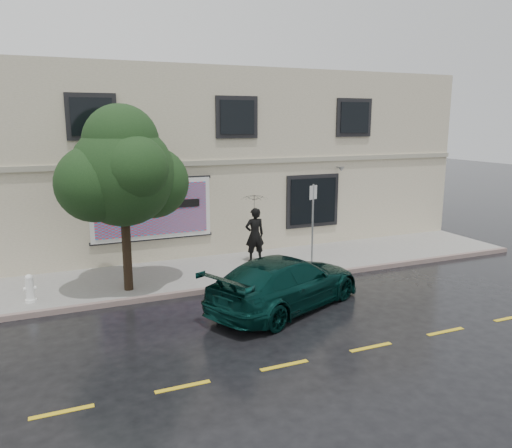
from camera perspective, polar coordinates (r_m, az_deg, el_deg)
name	(u,v)px	position (r m, az deg, el deg)	size (l,w,h in m)	color
ground	(299,298)	(14.74, 4.93, -8.45)	(90.00, 90.00, 0.00)	black
sidewalk	(255,266)	(17.50, -0.08, -4.87)	(20.00, 3.50, 0.15)	#9E9C95
curb	(277,281)	(15.98, 2.40, -6.52)	(20.00, 0.18, 0.16)	gray
road_marking	(371,347)	(12.01, 13.00, -13.55)	(19.00, 0.12, 0.01)	gold
building	(204,157)	(22.23, -5.93, 7.59)	(20.00, 8.12, 7.00)	beige
billboard	(152,209)	(17.70, -11.81, 1.64)	(4.30, 0.16, 2.20)	white
car	(286,282)	(13.78, 3.40, -6.68)	(2.20, 4.99, 1.45)	#072A26
pedestrian	(255,235)	(17.64, -0.15, -1.24)	(0.71, 0.46, 1.94)	black
umbrella	(255,197)	(17.39, -0.16, 3.05)	(0.99, 0.99, 0.73)	black
street_tree	(123,175)	(14.71, -14.99, 5.44)	(2.96, 2.96, 4.91)	black
fire_hydrant	(30,288)	(15.20, -24.43, -6.72)	(0.33, 0.31, 0.79)	white
sign_pole	(313,219)	(16.82, 6.50, 0.60)	(0.34, 0.14, 2.87)	#969A9E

